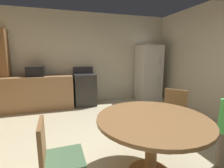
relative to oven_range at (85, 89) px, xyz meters
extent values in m
plane|color=beige|center=(0.12, -2.56, -0.47)|extent=(14.00, 14.00, 0.00)
cube|color=beige|center=(0.12, 0.40, 0.88)|extent=(5.55, 0.12, 2.70)
cube|color=#9E754C|center=(-1.35, 0.00, -0.02)|extent=(2.01, 0.60, 0.90)
cube|color=olive|center=(-2.14, 0.18, 0.58)|extent=(0.44, 0.36, 2.10)
cube|color=#2D2B28|center=(0.00, 0.00, -0.02)|extent=(0.60, 0.60, 0.90)
cube|color=#38383D|center=(0.00, 0.00, 0.44)|extent=(0.60, 0.60, 0.02)
cube|color=#38383D|center=(0.00, 0.28, 0.54)|extent=(0.60, 0.04, 0.18)
cube|color=silver|center=(2.05, -0.05, 0.41)|extent=(0.68, 0.66, 1.76)
cylinder|color=#B2B2B7|center=(2.23, -0.39, 0.81)|extent=(0.02, 0.02, 0.22)
cylinder|color=#B2B2B7|center=(2.23, -0.39, 0.16)|extent=(0.02, 0.02, 0.30)
cube|color=black|center=(-1.28, 0.00, 0.56)|extent=(0.44, 0.32, 0.26)
cylinder|color=olive|center=(0.35, -3.12, -0.11)|extent=(0.14, 0.14, 0.72)
cylinder|color=olive|center=(0.35, -3.12, 0.27)|extent=(1.30, 1.30, 0.04)
cylinder|color=olive|center=(-0.49, -2.98, -0.25)|extent=(0.03, 0.03, 0.43)
cube|color=#4C704C|center=(-0.66, -3.15, -0.02)|extent=(0.41, 0.41, 0.05)
cube|color=olive|center=(-0.84, -3.16, 0.19)|extent=(0.05, 0.38, 0.42)
cylinder|color=olive|center=(1.10, -2.72, -0.25)|extent=(0.03, 0.03, 0.43)
cylinder|color=olive|center=(0.89, -2.46, -0.25)|extent=(0.03, 0.03, 0.43)
cylinder|color=olive|center=(1.37, -2.51, -0.25)|extent=(0.03, 0.03, 0.43)
cylinder|color=olive|center=(1.15, -2.24, -0.25)|extent=(0.03, 0.03, 0.43)
cube|color=#4C704C|center=(1.13, -2.48, -0.02)|extent=(0.56, 0.56, 0.05)
cube|color=olive|center=(1.27, -2.37, 0.19)|extent=(0.27, 0.32, 0.42)
camera|label=1|loc=(-0.63, -4.66, 1.01)|focal=25.94mm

